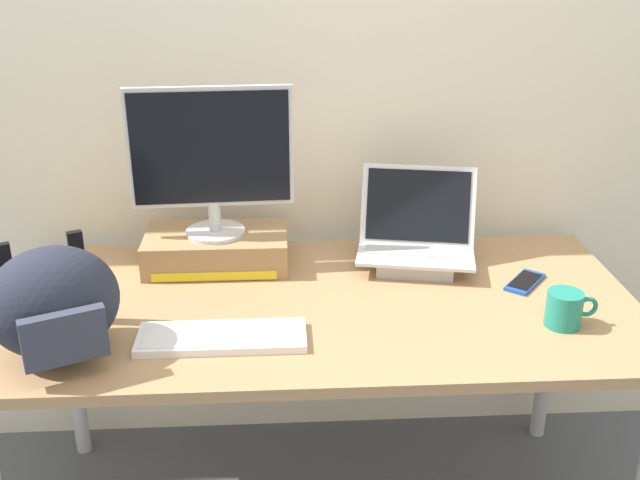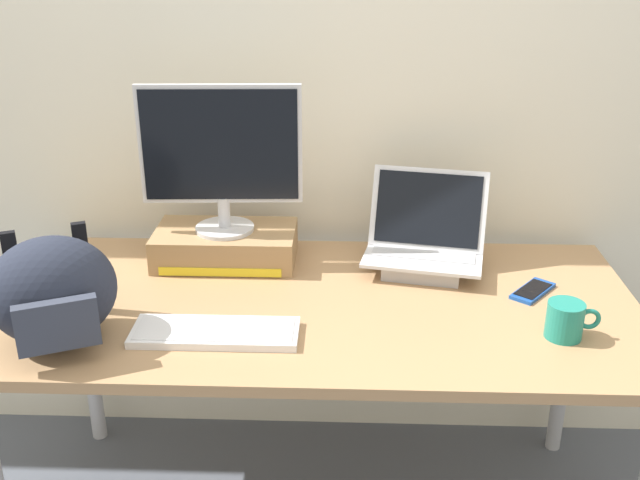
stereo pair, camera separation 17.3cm
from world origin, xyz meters
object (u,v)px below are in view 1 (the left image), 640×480
Objects in this scene: desktop_monitor at (211,158)px; external_keyboard at (222,337)px; coffee_mug at (565,309)px; messenger_backpack at (54,303)px; toner_box_yellow at (217,249)px; cell_phone at (525,282)px; open_laptop at (416,247)px; plush_toy at (42,291)px.

desktop_monitor reaches higher than external_keyboard.
coffee_mug is (0.91, -0.42, -0.29)m from desktop_monitor.
messenger_backpack reaches higher than external_keyboard.
toner_box_yellow is 0.91m from cell_phone.
open_laptop is 3.74× the size of plush_toy.
open_laptop is 0.70m from external_keyboard.
open_laptop is 1.04m from messenger_backpack.
messenger_backpack is at bearing -127.92° from desktop_monitor.
plush_toy reaches higher than cell_phone.
toner_box_yellow reaches higher than external_keyboard.
coffee_mug is at bearing -27.74° from desktop_monitor.
open_laptop reaches higher than cell_phone.
open_laptop is (0.60, -0.03, -0.28)m from desktop_monitor.
messenger_backpack reaches higher than cell_phone.
plush_toy is (-1.33, -0.07, 0.05)m from cell_phone.
open_laptop is 2.35× the size of cell_phone.
open_laptop reaches higher than coffee_mug.
messenger_backpack is at bearing -175.56° from external_keyboard.
desktop_monitor is at bearing 95.25° from external_keyboard.
open_laptop reaches higher than external_keyboard.
cell_phone is at bearing 95.39° from coffee_mug.
open_laptop reaches higher than toner_box_yellow.
coffee_mug is 1.31× the size of plush_toy.
coffee_mug is at bearing -7.07° from plush_toy.
external_keyboard is 0.87m from coffee_mug.
coffee_mug is (0.91, -0.42, -0.00)m from toner_box_yellow.
coffee_mug is (0.31, -0.39, -0.01)m from open_laptop.
coffee_mug is at bearing -45.72° from cell_phone.
external_keyboard is 0.89m from cell_phone.
toner_box_yellow is at bearing 30.13° from plush_toy.
toner_box_yellow is 1.00m from coffee_mug.
plush_toy is at bearing -152.76° from desktop_monitor.
messenger_backpack is at bearing -127.29° from cell_phone.
plush_toy is at bearing -149.87° from toner_box_yellow.
cell_phone is at bearing -11.65° from toner_box_yellow.
plush_toy is (-0.44, -0.26, -0.28)m from desktop_monitor.
desktop_monitor is at bearing 30.02° from plush_toy.
toner_box_yellow is at bearing -172.38° from open_laptop.
coffee_mug is 1.36m from plush_toy.
desktop_monitor is 1.23× the size of open_laptop.
messenger_backpack is (-0.38, -0.03, 0.12)m from external_keyboard.
desktop_monitor reaches higher than open_laptop.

